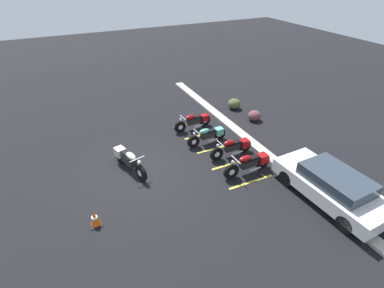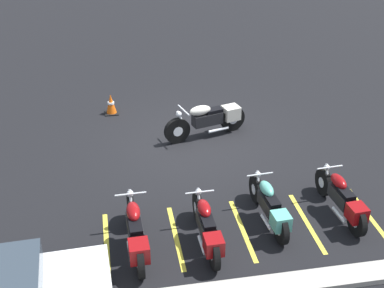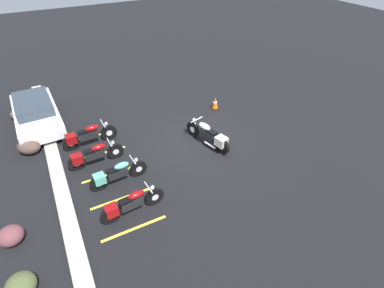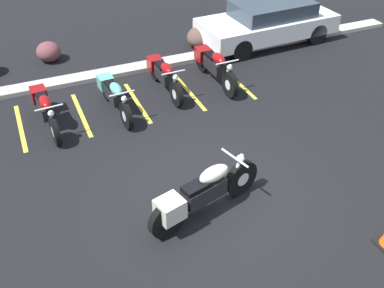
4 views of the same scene
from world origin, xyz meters
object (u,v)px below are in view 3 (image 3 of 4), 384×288
Objects in this scene: landscape_rock_2 at (29,146)px; landscape_rock_1 at (16,115)px; landscape_rock_0 at (21,286)px; traffic_cone at (215,103)px; parked_bike_3 at (87,136)px; car_white at (36,112)px; landscape_rock_3 at (11,236)px; parked_bike_1 at (116,174)px; parked_bike_0 at (130,204)px; motorcycle_cream_featured at (209,136)px; parked_bike_2 at (93,155)px.

landscape_rock_1 is at bearing 6.50° from landscape_rock_2.
traffic_cone is at bearing -57.60° from landscape_rock_0.
parked_bike_3 is at bearing -145.60° from landscape_rock_1.
landscape_rock_0 is at bearing -10.36° from car_white.
landscape_rock_1 is at bearing -3.26° from landscape_rock_3.
parked_bike_3 is (2.87, 0.41, 0.04)m from parked_bike_1.
landscape_rock_3 is (0.59, 3.45, -0.16)m from parked_bike_0.
motorcycle_cream_featured is 3.25m from traffic_cone.
landscape_rock_3 is 1.17× the size of traffic_cone.
motorcycle_cream_featured is at bearing -66.12° from landscape_rock_0.
traffic_cone is (3.07, -6.03, -0.15)m from parked_bike_1.
car_white is 8.50m from landscape_rock_0.
parked_bike_1 is 2.91× the size of landscape_rock_3.
landscape_rock_1 is (9.53, -0.25, -0.09)m from landscape_rock_0.
traffic_cone reaches higher than landscape_rock_0.
traffic_cone is at bearing 33.63° from parked_bike_0.
landscape_rock_0 is at bearing 122.40° from traffic_cone.
parked_bike_1 is 3.92× the size of landscape_rock_1.
car_white is 6.75m from landscape_rock_3.
parked_bike_0 is at bearing 101.15° from motorcycle_cream_featured.
parked_bike_1 is at bearing 80.87° from motorcycle_cream_featured.
landscape_rock_0 is 1.39× the size of landscape_rock_1.
landscape_rock_2 is at bearing -10.23° from landscape_rock_3.
parked_bike_3 is (4.48, 0.39, 0.03)m from parked_bike_0.
parked_bike_1 is at bearing -49.17° from landscape_rock_0.
traffic_cone reaches higher than landscape_rock_3.
motorcycle_cream_featured reaches higher than landscape_rock_1.
motorcycle_cream_featured is 8.08m from car_white.
landscape_rock_2 is at bearing 164.04° from parked_bike_3.
parked_bike_3 is (2.42, 4.54, -0.03)m from motorcycle_cream_featured.
parked_bike_2 is 3.99× the size of landscape_rock_1.
parked_bike_0 reaches higher than landscape_rock_0.
parked_bike_3 is at bearing 90.85° from parked_bike_0.
landscape_rock_2 is (3.01, 6.79, -0.20)m from motorcycle_cream_featured.
traffic_cone is at bearing 0.41° from parked_bike_3.
car_white is (7.19, 2.09, 0.23)m from parked_bike_0.
parked_bike_1 is at bearing -142.39° from landscape_rock_2.
parked_bike_1 is 0.49× the size of car_white.
parked_bike_1 is at bearing -155.65° from landscape_rock_1.
parked_bike_2 is at bearing 104.51° from parked_bike_1.
traffic_cone reaches higher than landscape_rock_2.
parked_bike_0 is 3.98× the size of landscape_rock_1.
parked_bike_2 is at bearing -132.43° from landscape_rock_2.
parked_bike_1 is 5.96m from car_white.
landscape_rock_1 is (6.69, 3.03, -0.22)m from parked_bike_1.
car_white is at bearing -14.53° from landscape_rock_2.
parked_bike_0 is 3.49m from landscape_rock_0.
parked_bike_0 is at bearing -152.47° from landscape_rock_2.
parked_bike_2 is 3.89m from landscape_rock_3.
motorcycle_cream_featured is 4.63m from parked_bike_0.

